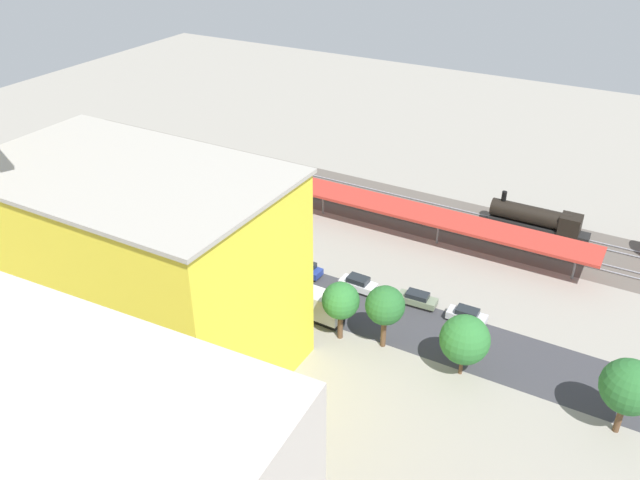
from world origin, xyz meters
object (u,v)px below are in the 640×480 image
parked_car_0 (467,316)px  parked_car_4 (261,255)px  locomotive (540,220)px  street_tree_3 (629,387)px  platform_canopy_near (379,203)px  street_tree_0 (341,301)px  parked_car_1 (417,299)px  street_tree_1 (465,340)px  traffic_light (221,216)px  construction_building (139,270)px  parked_car_2 (358,284)px  box_truck_0 (307,302)px  street_tree_4 (58,208)px  box_truck_2 (207,275)px  street_tree_2 (385,306)px  parked_car_3 (306,270)px  box_truck_1 (223,275)px

parked_car_0 → parked_car_4: bearing=0.1°
locomotive → street_tree_3: street_tree_3 is taller
platform_canopy_near → street_tree_0: 25.77m
parked_car_1 → street_tree_1: size_ratio=0.69×
traffic_light → construction_building: bearing=107.6°
traffic_light → parked_car_4: bearing=171.1°
platform_canopy_near → street_tree_0: size_ratio=8.62×
construction_building → street_tree_1: size_ratio=4.32×
parked_car_2 → box_truck_0: bearing=67.9°
parked_car_0 → parked_car_1: size_ratio=0.95×
box_truck_0 → street_tree_4: 38.65m
box_truck_0 → street_tree_1: size_ratio=1.34×
parked_car_4 → street_tree_3: (-44.98, 9.19, 4.54)m
street_tree_1 → parked_car_4: bearing=-16.0°
parked_car_0 → box_truck_0: bearing=24.3°
street_tree_1 → street_tree_3: 14.99m
box_truck_2 → street_tree_1: street_tree_1 is taller
parked_car_1 → street_tree_2: 9.95m
parked_car_0 → street_tree_3: bearing=151.7°
parked_car_1 → street_tree_1: street_tree_1 is taller
street_tree_2 → traffic_light: size_ratio=1.16×
parked_car_3 → locomotive: bearing=-131.6°
street_tree_2 → street_tree_1: bearing=178.6°
parked_car_2 → construction_building: size_ratio=0.15×
parked_car_2 → box_truck_1: box_truck_1 is taller
parked_car_0 → box_truck_1: (28.26, 7.64, 0.95)m
box_truck_0 → parked_car_1: bearing=-142.8°
box_truck_0 → box_truck_1: bearing=0.7°
parked_car_3 → street_tree_2: 16.92m
parked_car_0 → traffic_light: bearing=-1.7°
parked_car_2 → street_tree_4: street_tree_4 is taller
parked_car_2 → street_tree_1: 18.25m
locomotive → box_truck_1: size_ratio=1.35×
parked_car_3 → street_tree_0: 13.74m
street_tree_0 → box_truck_0: bearing=-19.9°
locomotive → traffic_light: size_ratio=2.18×
platform_canopy_near → box_truck_2: 26.76m
construction_building → traffic_light: construction_building is taller
platform_canopy_near → parked_car_0: (-18.10, 15.41, -3.12)m
platform_canopy_near → parked_car_2: size_ratio=13.08×
parked_car_4 → platform_canopy_near: bearing=-122.3°
street_tree_2 → street_tree_3: (-23.68, 0.80, 0.06)m
street_tree_1 → street_tree_2: (8.73, -0.21, 0.92)m
street_tree_2 → traffic_light: bearing=-18.6°
parked_car_1 → parked_car_2: 7.49m
parked_car_0 → parked_car_2: parked_car_2 is taller
box_truck_2 → street_tree_1: size_ratio=1.48×
parked_car_3 → street_tree_4: (34.34, 8.13, 3.81)m
parked_car_2 → box_truck_1: (14.64, 7.48, 0.94)m
locomotive → traffic_light: traffic_light is taller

